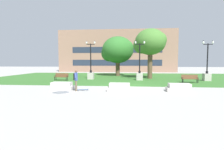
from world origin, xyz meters
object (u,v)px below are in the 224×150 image
Objects in this scene: concrete_block_center at (62,86)px; lamp_post_left at (91,72)px; lamp_post_right at (207,73)px; person_skateboarder at (76,79)px; park_bench_near_right at (61,76)px; skateboard at (82,90)px; lamp_post_center at (140,72)px; park_bench_near_left at (190,78)px; concrete_block_right at (178,88)px; concrete_block_left at (119,87)px; trash_bin at (75,76)px.

concrete_block_center is 0.35× the size of lamp_post_left.
person_skateboarder is at bearing -147.43° from lamp_post_right.
person_skateboarder is 0.92× the size of park_bench_near_right.
concrete_block_center is 1.60m from person_skateboarder.
skateboard is 9.46m from lamp_post_left.
lamp_post_center is (5.67, 8.95, 0.08)m from person_skateboarder.
park_bench_near_right is (-15.43, 1.12, 0.00)m from park_bench_near_left.
lamp_post_center reaches higher than person_skateboarder.
concrete_block_right is at bearing 2.35° from skateboard.
lamp_post_right reaches higher than concrete_block_right.
lamp_post_left is at bearing 166.45° from park_bench_near_left.
lamp_post_center is (7.03, 8.44, 0.74)m from concrete_block_center.
concrete_block_left is at bearing -140.73° from park_bench_near_left.
concrete_block_center is at bearing 177.64° from concrete_block_left.
lamp_post_center is (2.20, 8.64, 0.74)m from concrete_block_left.
lamp_post_left is (-0.83, 9.49, 0.10)m from person_skateboarder.
skateboard is at bearing -177.20° from concrete_block_left.
lamp_post_right is (15.34, 8.41, 0.73)m from concrete_block_center.
concrete_block_left is 0.36× the size of lamp_post_center.
lamp_post_right is at bearing 32.57° from person_skateboarder.
concrete_block_center is 1.89× the size of trash_bin.
concrete_block_center is 9.02m from lamp_post_left.
trash_bin is (-16.71, -0.36, -0.53)m from lamp_post_right.
skateboard is (0.47, 0.17, -0.89)m from person_skateboarder.
trash_bin is (-8.41, -0.38, -0.55)m from lamp_post_center.
skateboard is at bearing -10.67° from concrete_block_center.
person_skateboarder is at bearing -84.99° from lamp_post_left.
concrete_block_center is 8.17m from trash_bin.
skateboard is (1.83, -0.35, -0.22)m from concrete_block_center.
lamp_post_left is (-9.05, 9.00, 0.76)m from concrete_block_right.
lamp_post_left is 2.19m from trash_bin.
concrete_block_left is 10.71m from park_bench_near_right.
lamp_post_left is at bearing 115.12° from concrete_block_left.
lamp_post_right is at bearing -2.17° from lamp_post_left.
concrete_block_left is 13.60m from lamp_post_right.
person_skateboarder is 1.02m from skateboard.
concrete_block_left is at bearing -2.36° from concrete_block_center.
park_bench_near_right is at bearing 118.97° from person_skateboarder.
lamp_post_center is (5.20, 8.78, 0.96)m from skateboard.
park_bench_near_left is 15.47m from park_bench_near_right.
park_bench_near_right is at bearing 175.86° from park_bench_near_left.
park_bench_near_right is 0.37× the size of lamp_post_right.
person_skateboarder is at bearing -20.75° from concrete_block_center.
trash_bin reaches higher than concrete_block_right.
concrete_block_left is 4.76m from concrete_block_right.
concrete_block_center is 1.88m from skateboard.
concrete_block_center is 0.98× the size of park_bench_near_right.
concrete_block_right is 8.87m from lamp_post_center.
concrete_block_center is 9.58m from concrete_block_right.
concrete_block_left is 10.16m from lamp_post_left.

